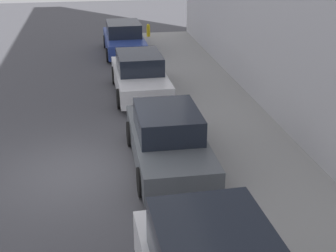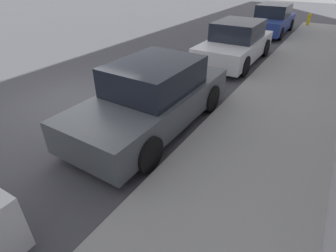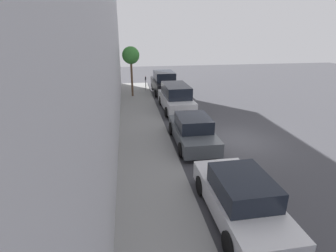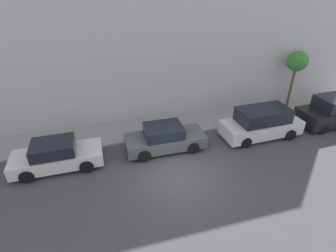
# 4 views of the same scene
# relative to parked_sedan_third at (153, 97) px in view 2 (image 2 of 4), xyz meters

# --- Properties ---
(ground_plane) EXTENTS (60.00, 60.00, 0.00)m
(ground_plane) POSITION_rel_parked_sedan_third_xyz_m (-2.43, -0.07, -0.72)
(ground_plane) COLOR #424247
(sidewalk) EXTENTS (2.73, 32.00, 0.15)m
(sidewalk) POSITION_rel_parked_sedan_third_xyz_m (2.44, -0.07, -0.65)
(sidewalk) COLOR gray
(sidewalk) RESTS_ON ground_plane
(parked_sedan_third) EXTENTS (1.92, 4.51, 1.54)m
(parked_sedan_third) POSITION_rel_parked_sedan_third_xyz_m (0.00, 0.00, 0.00)
(parked_sedan_third) COLOR #4C5156
(parked_sedan_third) RESTS_ON ground_plane
(parked_sedan_fourth) EXTENTS (1.92, 4.52, 1.54)m
(parked_sedan_fourth) POSITION_rel_parked_sedan_third_xyz_m (-0.09, 5.80, 0.00)
(parked_sedan_fourth) COLOR silver
(parked_sedan_fourth) RESTS_ON ground_plane
(parked_sedan_fifth) EXTENTS (1.92, 4.51, 1.54)m
(parked_sedan_fifth) POSITION_rel_parked_sedan_third_xyz_m (-0.17, 11.95, 0.00)
(parked_sedan_fifth) COLOR navy
(parked_sedan_fifth) RESTS_ON ground_plane
(fire_hydrant) EXTENTS (0.20, 0.20, 0.69)m
(fire_hydrant) POSITION_rel_parked_sedan_third_xyz_m (1.42, 14.97, -0.23)
(fire_hydrant) COLOR gold
(fire_hydrant) RESTS_ON sidewalk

